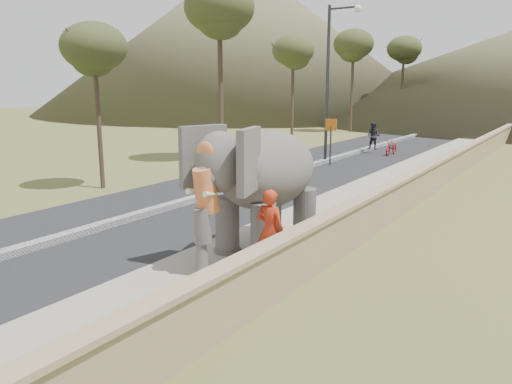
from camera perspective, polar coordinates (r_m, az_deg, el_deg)
ground at (r=11.42m, az=-3.09°, el=-8.97°), size 160.00×160.00×0.00m
road at (r=22.13m, az=1.82°, el=1.51°), size 7.00×120.00×0.03m
median at (r=22.12m, az=1.82°, el=1.75°), size 0.35×120.00×0.22m
walkway at (r=20.02m, az=14.11°, el=0.17°), size 3.00×120.00×0.15m
parapet at (r=19.47m, az=18.76°, el=0.98°), size 0.30×120.00×1.10m
lamppost at (r=26.40m, az=8.82°, el=13.70°), size 1.76×0.36×8.00m
signboard at (r=26.01m, az=8.55°, el=6.61°), size 0.60×0.08×2.40m
hill_left at (r=77.80m, az=-1.68°, el=17.28°), size 60.00×60.00×22.00m
elephant_and_man at (r=12.21m, az=1.32°, el=0.56°), size 2.40×4.26×3.04m
motorcyclist at (r=30.74m, az=14.41°, el=5.50°), size 1.89×1.85×1.90m
trees at (r=38.07m, az=23.71°, el=11.19°), size 47.76×43.32×9.61m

